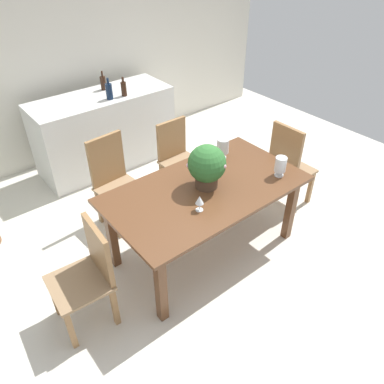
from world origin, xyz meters
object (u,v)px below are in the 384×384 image
(wine_glass, at_px, (200,201))
(kitchen_counter, at_px, (105,131))
(chair_far_left, at_px, (114,178))
(crystal_vase_center_near, at_px, (280,165))
(flower_centerpiece, at_px, (207,166))
(wine_bottle_tall, at_px, (103,83))
(chair_foot_end, at_px, (288,164))
(wine_bottle_amber, at_px, (124,88))
(chair_far_right, at_px, (177,156))
(crystal_vase_left, at_px, (223,146))
(wine_bottle_green, at_px, (109,91))
(dining_table, at_px, (206,197))
(chair_head_end, at_px, (89,271))

(wine_glass, distance_m, kitchen_counter, 2.36)
(chair_far_left, distance_m, crystal_vase_center_near, 1.70)
(flower_centerpiece, relative_size, wine_bottle_tall, 1.73)
(chair_far_left, bearing_deg, wine_bottle_tall, 58.53)
(flower_centerpiece, bearing_deg, chair_foot_end, -0.79)
(kitchen_counter, relative_size, wine_bottle_amber, 7.65)
(chair_far_right, distance_m, kitchen_counter, 1.16)
(crystal_vase_left, bearing_deg, wine_bottle_green, 101.94)
(chair_far_right, bearing_deg, wine_glass, -119.71)
(chair_far_right, bearing_deg, wine_bottle_tall, 98.32)
(flower_centerpiece, height_order, wine_glass, flower_centerpiece)
(kitchen_counter, bearing_deg, crystal_vase_center_near, -76.16)
(chair_foot_end, bearing_deg, wine_bottle_green, 28.75)
(kitchen_counter, bearing_deg, dining_table, -92.05)
(crystal_vase_center_near, bearing_deg, chair_foot_end, 28.08)
(dining_table, bearing_deg, chair_head_end, -179.68)
(kitchen_counter, bearing_deg, flower_centerpiece, -91.60)
(chair_far_right, xyz_separation_m, wine_glass, (-0.66, -1.19, 0.37))
(flower_centerpiece, height_order, wine_bottle_green, wine_bottle_green)
(dining_table, bearing_deg, chair_foot_end, -0.04)
(dining_table, xyz_separation_m, wine_glass, (-0.25, -0.21, 0.20))
(crystal_vase_center_near, xyz_separation_m, kitchen_counter, (-0.59, 2.38, -0.40))
(chair_far_right, distance_m, crystal_vase_left, 0.80)
(chair_head_end, height_order, flower_centerpiece, flower_centerpiece)
(crystal_vase_left, height_order, crystal_vase_center_near, crystal_vase_left)
(chair_far_left, height_order, crystal_vase_center_near, chair_far_left)
(chair_far_right, bearing_deg, crystal_vase_center_near, -79.30)
(chair_foot_end, bearing_deg, wine_bottle_tall, 23.15)
(crystal_vase_left, bearing_deg, wine_bottle_tall, 97.35)
(crystal_vase_center_near, bearing_deg, crystal_vase_left, 109.21)
(crystal_vase_left, bearing_deg, flower_centerpiece, -148.74)
(dining_table, relative_size, kitchen_counter, 1.03)
(chair_head_end, bearing_deg, crystal_vase_left, 103.94)
(flower_centerpiece, xyz_separation_m, wine_bottle_green, (0.10, 1.90, 0.08))
(crystal_vase_left, bearing_deg, chair_foot_end, -21.55)
(wine_bottle_tall, bearing_deg, wine_glass, -100.73)
(kitchen_counter, xyz_separation_m, wine_bottle_amber, (0.23, -0.20, 0.57))
(chair_head_end, distance_m, chair_far_right, 1.88)
(chair_far_left, bearing_deg, chair_head_end, -132.81)
(wine_bottle_amber, bearing_deg, chair_head_end, -128.25)
(chair_foot_end, bearing_deg, crystal_vase_left, 68.01)
(dining_table, height_order, chair_foot_end, chair_foot_end)
(flower_centerpiece, height_order, wine_bottle_amber, wine_bottle_amber)
(chair_head_end, bearing_deg, chair_far_left, 145.91)
(wine_bottle_green, bearing_deg, wine_bottle_tall, 73.93)
(wine_bottle_amber, bearing_deg, crystal_vase_center_near, -80.77)
(chair_foot_end, height_order, kitchen_counter, chair_foot_end)
(dining_table, relative_size, chair_head_end, 1.99)
(flower_centerpiece, relative_size, wine_glass, 2.86)
(crystal_vase_center_near, relative_size, wine_glass, 1.37)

